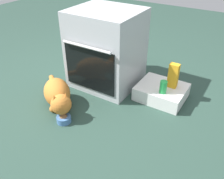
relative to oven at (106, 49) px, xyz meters
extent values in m
plane|color=#284238|center=(0.02, -0.36, -0.39)|extent=(8.00, 8.00, 0.00)
cube|color=#B7BABF|center=(0.00, 0.00, 0.00)|extent=(0.65, 0.59, 0.78)
cube|color=black|center=(0.00, -0.30, -0.10)|extent=(0.55, 0.01, 0.43)
cylinder|color=silver|center=(0.00, -0.33, 0.14)|extent=(0.52, 0.02, 0.02)
cube|color=white|center=(0.62, 0.03, -0.32)|extent=(0.45, 0.39, 0.13)
cylinder|color=#4C7AB7|center=(0.05, -0.75, -0.36)|extent=(0.12, 0.12, 0.06)
sphere|color=brown|center=(0.05, -0.75, -0.34)|extent=(0.07, 0.07, 0.07)
ellipsoid|color=#C6752D|center=(-0.17, -0.58, -0.26)|extent=(0.43, 0.41, 0.24)
sphere|color=#C6752D|center=(0.01, -0.72, -0.24)|extent=(0.18, 0.18, 0.18)
cone|color=#C6752D|center=(0.04, -0.68, -0.17)|extent=(0.06, 0.06, 0.08)
cone|color=#C6752D|center=(-0.02, -0.76, -0.17)|extent=(0.06, 0.06, 0.08)
cylinder|color=#C6752D|center=(-0.40, -0.40, -0.32)|extent=(0.27, 0.23, 0.09)
sphere|color=#C6752D|center=(-0.05, -0.60, -0.36)|extent=(0.07, 0.07, 0.07)
sphere|color=#C6752D|center=(-0.13, -0.70, -0.36)|extent=(0.07, 0.07, 0.07)
cube|color=orange|center=(0.70, 0.07, -0.14)|extent=(0.09, 0.06, 0.24)
cylinder|color=green|center=(0.66, -0.07, -0.20)|extent=(0.07, 0.07, 0.12)
camera|label=1|loc=(1.25, -1.88, 0.97)|focal=38.47mm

